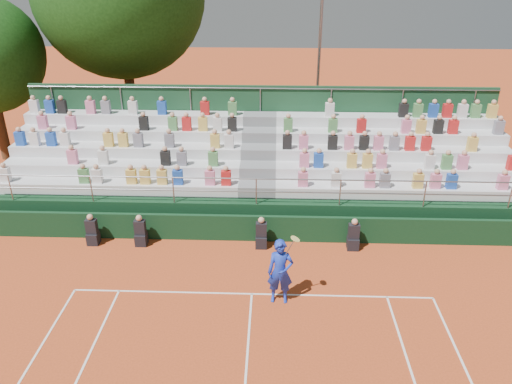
{
  "coord_description": "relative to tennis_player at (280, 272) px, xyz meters",
  "views": [
    {
      "loc": [
        0.59,
        -12.42,
        9.38
      ],
      "look_at": [
        0.0,
        3.5,
        1.8
      ],
      "focal_mm": 35.0,
      "sensor_mm": 36.0,
      "label": 1
    }
  ],
  "objects": [
    {
      "name": "grandstand",
      "position": [
        -0.84,
        6.72,
        0.05
      ],
      "size": [
        20.0,
        5.2,
        4.4
      ],
      "color": "black",
      "rests_on": "ground"
    },
    {
      "name": "line_officials",
      "position": [
        -2.41,
        3.03,
        -0.56
      ],
      "size": [
        9.64,
        0.4,
        1.19
      ],
      "color": "black",
      "rests_on": "ground"
    },
    {
      "name": "courtside_wall",
      "position": [
        -0.85,
        3.48,
        -0.53
      ],
      "size": [
        20.0,
        0.15,
        1.0
      ],
      "primitive_type": "cube",
      "color": "black",
      "rests_on": "ground"
    },
    {
      "name": "tennis_player",
      "position": [
        0.0,
        0.0,
        0.0
      ],
      "size": [
        0.91,
        0.51,
        2.22
      ],
      "color": "#1934BB",
      "rests_on": "ground"
    },
    {
      "name": "floodlight_mast",
      "position": [
        2.03,
        14.18,
        3.69
      ],
      "size": [
        0.6,
        0.25,
        8.11
      ],
      "color": "gray",
      "rests_on": "ground"
    },
    {
      "name": "ground",
      "position": [
        -0.85,
        0.28,
        -1.03
      ],
      "size": [
        90.0,
        90.0,
        0.0
      ],
      "primitive_type": "plane",
      "color": "#BF491F",
      "rests_on": "ground"
    }
  ]
}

